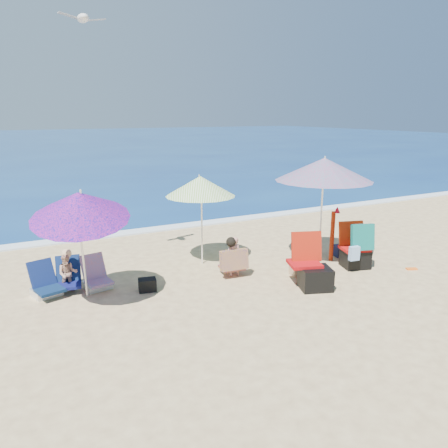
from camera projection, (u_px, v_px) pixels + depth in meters
name	position (u px, v px, depth m)	size (l,w,h in m)	color
ground	(264.00, 293.00, 7.88)	(120.00, 120.00, 0.00)	#D8BC84
sea	(38.00, 144.00, 46.67)	(120.00, 80.00, 0.12)	navy
foam	(167.00, 228.00, 12.27)	(120.00, 0.50, 0.04)	white
umbrella_turquoise	(324.00, 169.00, 9.00)	(2.23, 2.23, 2.30)	white
umbrella_striped	(200.00, 186.00, 9.01)	(1.87, 1.87, 1.93)	white
umbrella_blue	(79.00, 205.00, 6.87)	(1.92, 1.96, 2.13)	silver
furled_umbrella	(333.00, 231.00, 9.49)	(0.18, 0.16, 1.21)	#A0250B
chair_navy	(46.00, 287.00, 7.74)	(0.59, 0.73, 0.62)	#0B1F3F
chair_rainbow	(97.00, 280.00, 8.08)	(0.51, 0.66, 0.61)	#DF4E58
camp_chair_left	(313.00, 272.00, 8.08)	(0.78, 0.88, 1.00)	#A30B0E
camp_chair_right	(356.00, 251.00, 9.11)	(0.75, 0.74, 0.99)	#B50E0C
person_center	(234.00, 257.00, 8.60)	(0.57, 0.50, 0.82)	tan
person_left	(68.00, 273.00, 7.87)	(0.52, 0.63, 0.79)	tan
bag_black_a	(147.00, 285.00, 7.96)	(0.36, 0.29, 0.23)	black
bag_tan	(299.00, 268.00, 8.76)	(0.33, 0.25, 0.27)	tan
bag_navy_b	(342.00, 251.00, 9.89)	(0.39, 0.32, 0.26)	#1B1C3C
bag_black_b	(308.00, 269.00, 8.84)	(0.28, 0.23, 0.19)	black
orange_item	(412.00, 269.00, 9.07)	(0.24, 0.17, 0.03)	orange
seagull	(83.00, 18.00, 7.51)	(0.85, 0.46, 0.15)	silver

